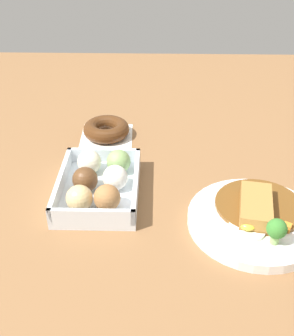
{
  "coord_description": "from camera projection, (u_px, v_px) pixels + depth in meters",
  "views": [
    {
      "loc": [
        -0.71,
        0.03,
        0.5
      ],
      "look_at": [
        0.01,
        0.05,
        0.03
      ],
      "focal_mm": 46.64,
      "sensor_mm": 36.0,
      "label": 1
    }
  ],
  "objects": [
    {
      "name": "chocolate_ring_donut",
      "position": [
        106.0,
        130.0,
        1.02
      ],
      "size": [
        0.12,
        0.12,
        0.04
      ],
      "color": "white",
      "rests_on": "ground_plane"
    },
    {
      "name": "ground_plane",
      "position": [
        171.0,
        185.0,
        0.86
      ],
      "size": [
        1.6,
        1.6,
        0.0
      ],
      "primitive_type": "plane",
      "color": "brown"
    },
    {
      "name": "curry_plate",
      "position": [
        256.0,
        218.0,
        0.75
      ],
      "size": [
        0.23,
        0.23,
        0.06
      ],
      "color": "white",
      "rests_on": "ground_plane"
    },
    {
      "name": "donut_box",
      "position": [
        99.0,
        183.0,
        0.82
      ],
      "size": [
        0.21,
        0.15,
        0.06
      ],
      "color": "silver",
      "rests_on": "ground_plane"
    }
  ]
}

